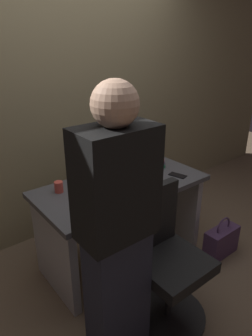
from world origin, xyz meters
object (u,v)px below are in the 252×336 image
object	(u,v)px
book_stack	(152,162)
person_at_desk	(117,236)
monitor	(113,147)
handbag	(221,241)
cell_phone	(178,175)
desk	(122,208)
mouse	(156,179)
cup_by_monitor	(59,187)
keyboard	(129,189)
cup_near_keyboard	(90,202)
office_chair	(165,263)

from	to	relation	value
book_stack	person_at_desk	bearing A→B (deg)	-141.90
monitor	handbag	xyz separation A→B (m)	(0.68, -0.68, -0.85)
cell_phone	handbag	xyz separation A→B (m)	(0.25, -0.34, -0.59)
desk	monitor	bearing A→B (deg)	78.67
mouse	person_at_desk	bearing A→B (deg)	-146.59
cup_by_monitor	handbag	size ratio (longest dim) A/B	0.22
keyboard	handbag	bearing A→B (deg)	-29.48
book_stack	cell_phone	distance (m)	0.27
monitor	cup_by_monitor	xyz separation A→B (m)	(-0.49, 0.01, -0.21)
cup_by_monitor	cell_phone	distance (m)	0.98
cell_phone	cup_near_keyboard	bearing A→B (deg)	165.00
office_chair	keyboard	bearing A→B (deg)	77.76
cup_near_keyboard	cell_phone	world-z (taller)	cup_near_keyboard
cup_by_monitor	cell_phone	bearing A→B (deg)	-21.14
person_at_desk	keyboard	size ratio (longest dim) A/B	3.81
keyboard	person_at_desk	bearing A→B (deg)	-136.26
mouse	office_chair	bearing A→B (deg)	-127.57
mouse	cell_phone	xyz separation A→B (m)	(0.21, -0.04, -0.01)
cup_near_keyboard	book_stack	distance (m)	0.86
desk	person_at_desk	world-z (taller)	person_at_desk
office_chair	monitor	bearing A→B (deg)	77.79
keyboard	cup_by_monitor	size ratio (longest dim) A/B	5.12
desk	mouse	xyz separation A→B (m)	(0.24, -0.14, 0.24)
book_stack	handbag	size ratio (longest dim) A/B	0.59
mouse	monitor	bearing A→B (deg)	124.64
monitor	book_stack	world-z (taller)	monitor
cup_near_keyboard	desk	bearing A→B (deg)	23.45
mouse	cup_by_monitor	world-z (taller)	cup_by_monitor
desk	cup_by_monitor	bearing A→B (deg)	158.85
desk	cup_by_monitor	size ratio (longest dim) A/B	16.34
cup_near_keyboard	cup_by_monitor	bearing A→B (deg)	98.40
mouse	book_stack	world-z (taller)	book_stack
office_chair	mouse	world-z (taller)	office_chair
cell_phone	handbag	bearing A→B (deg)	-68.20
cup_near_keyboard	cup_by_monitor	world-z (taller)	cup_near_keyboard
office_chair	book_stack	bearing A→B (deg)	52.91
cell_phone	handbag	size ratio (longest dim) A/B	0.38
monitor	handbag	size ratio (longest dim) A/B	1.43
desk	handbag	xyz separation A→B (m)	(0.71, -0.52, -0.36)
office_chair	book_stack	size ratio (longest dim) A/B	4.20
person_at_desk	cell_phone	distance (m)	1.12
person_at_desk	desk	bearing A→B (deg)	50.43
monitor	cup_near_keyboard	distance (m)	0.60
keyboard	book_stack	bearing A→B (deg)	24.42
person_at_desk	book_stack	world-z (taller)	person_at_desk
handbag	monitor	bearing A→B (deg)	134.91
cup_near_keyboard	office_chair	bearing A→B (deg)	-59.80
monitor	book_stack	distance (m)	0.44
cup_near_keyboard	handbag	xyz separation A→B (m)	(1.12, -0.34, -0.64)
mouse	handbag	size ratio (longest dim) A/B	0.26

